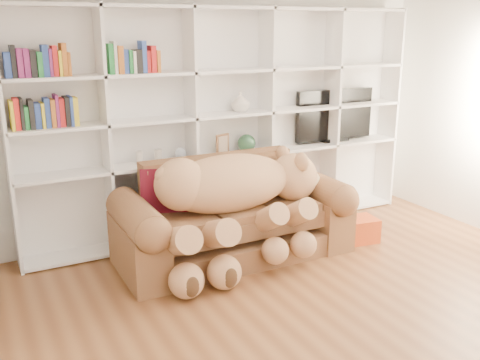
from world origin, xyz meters
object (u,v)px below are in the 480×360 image
sofa (233,221)px  teddy_bear (234,196)px  gift_box (361,229)px  tv (334,116)px

sofa → teddy_bear: teddy_bear is taller
teddy_bear → sofa: bearing=59.2°
gift_box → sofa: bearing=167.8°
teddy_bear → tv: 2.04m
teddy_bear → gift_box: (1.44, -0.11, -0.55)m
teddy_bear → tv: bearing=17.0°
sofa → tv: size_ratio=2.16×
sofa → tv: bearing=22.0°
teddy_bear → gift_box: 1.55m
sofa → gift_box: size_ratio=7.14×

